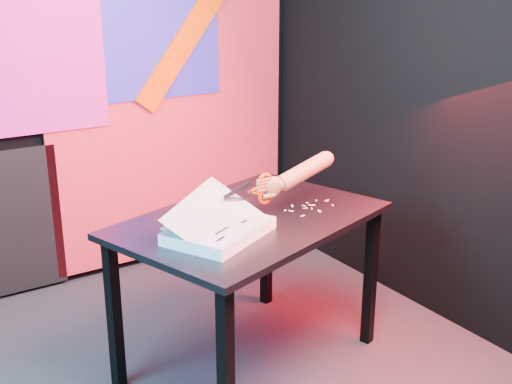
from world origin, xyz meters
TOP-DOWN VIEW (x-y plane):
  - room at (0.00, 0.00)m, footprint 3.01×3.01m
  - backdrop at (0.06, 1.46)m, footprint 2.88×0.05m
  - work_table at (0.38, 0.14)m, footprint 1.36×1.09m
  - printout_stack at (0.15, 0.02)m, footprint 0.51×0.46m
  - scissors at (0.42, 0.11)m, footprint 0.26×0.02m
  - hand_forearm at (0.63, 0.12)m, footprint 0.43×0.09m
  - paper_clippings at (0.69, 0.11)m, footprint 0.28×0.16m

SIDE VIEW (x-z plane):
  - work_table at x=0.38m, z-range 0.28..1.03m
  - paper_clippings at x=0.69m, z-range 0.75..0.75m
  - printout_stack at x=0.15m, z-range 0.67..0.89m
  - scissors at x=0.42m, z-range 0.81..0.95m
  - hand_forearm at x=0.63m, z-range 0.84..1.00m
  - backdrop at x=0.06m, z-range -0.08..2.00m
  - room at x=0.00m, z-range 0.00..2.71m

